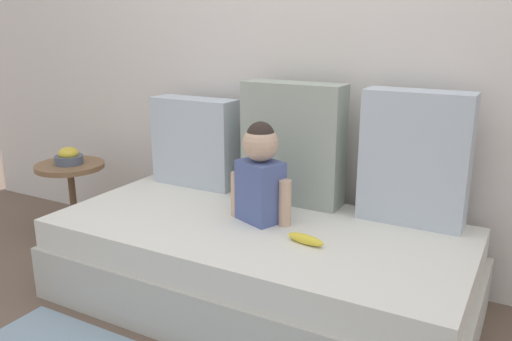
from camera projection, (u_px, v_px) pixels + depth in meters
ground_plane at (257, 303)px, 2.46m from camera, size 12.00×12.00×0.00m
back_wall at (315, 26)px, 2.62m from camera, size 5.11×0.10×2.51m
couch at (257, 265)px, 2.41m from camera, size 1.91×0.93×0.40m
throw_pillow_left at (195, 142)px, 2.87m from camera, size 0.48×0.16×0.48m
throw_pillow_center at (293, 143)px, 2.58m from camera, size 0.51×0.16×0.60m
throw_pillow_right at (415, 158)px, 2.30m from camera, size 0.46×0.16×0.59m
toddler at (260, 172)px, 2.34m from camera, size 0.30×0.21×0.46m
banana at (305, 239)px, 2.14m from camera, size 0.17×0.07×0.04m
side_table at (71, 180)px, 3.15m from camera, size 0.40×0.40×0.46m
fruit_bowl at (69, 157)px, 3.11m from camera, size 0.17×0.17×0.10m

